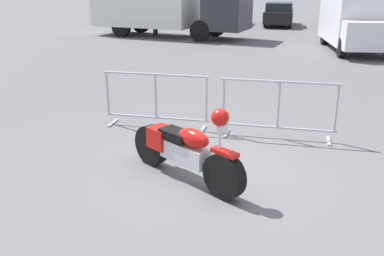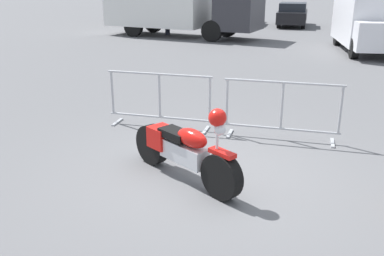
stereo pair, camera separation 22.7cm
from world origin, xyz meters
The scene contains 11 objects.
ground_plane centered at (0.00, 0.00, 0.00)m, with size 120.00×120.00×0.00m, color #5B5B5E.
motorcycle centered at (-0.33, -0.29, 0.46)m, with size 1.92×1.27×1.21m.
crowd_barrier_near centered at (-1.49, 1.77, 0.55)m, with size 2.08×0.50×1.07m.
crowd_barrier_far centered at (0.83, 1.77, 0.55)m, with size 2.08×0.50×1.07m.
box_truck centered at (-5.78, 14.86, 1.64)m, with size 7.95×3.40×2.98m.
delivery_van centered at (3.03, 12.77, 1.24)m, with size 2.71×5.24×2.31m.
parked_car_tan centered at (-9.97, 21.21, 0.76)m, with size 1.93×4.47×1.50m.
parked_car_silver centered at (-6.82, 21.49, 0.72)m, with size 1.84×4.26×1.43m.
parked_car_white centered at (-3.67, 21.62, 0.70)m, with size 1.79×4.15×1.39m.
parked_car_black centered at (-0.52, 21.41, 0.70)m, with size 1.77×4.09×1.37m.
pedestrian centered at (-6.32, 15.42, 0.92)m, with size 0.40×0.40×1.69m.
Camera 1 is at (1.20, -5.69, 2.76)m, focal length 40.00 mm.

